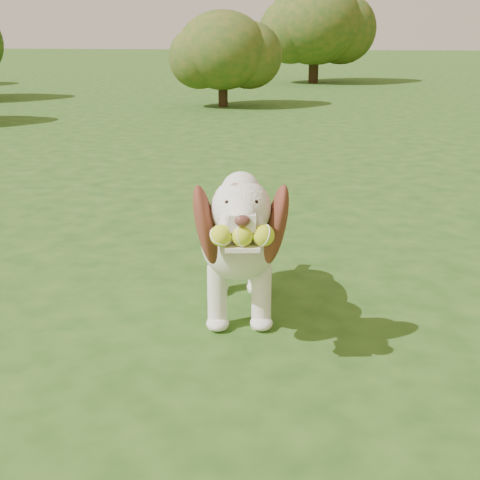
# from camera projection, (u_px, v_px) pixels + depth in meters

# --- Properties ---
(ground) EXTENTS (80.00, 80.00, 0.00)m
(ground) POSITION_uv_depth(u_px,v_px,m) (158.00, 344.00, 2.82)
(ground) COLOR #214714
(ground) RESTS_ON ground
(dog) EXTENTS (0.50, 1.17, 0.76)m
(dog) POSITION_uv_depth(u_px,v_px,m) (239.00, 233.00, 2.97)
(dog) COLOR white
(dog) RESTS_ON ground
(shrub_b) EXTENTS (1.51, 1.51, 1.57)m
(shrub_b) POSITION_uv_depth(u_px,v_px,m) (223.00, 50.00, 11.02)
(shrub_b) COLOR #382314
(shrub_b) RESTS_ON ground
(shrub_i) EXTENTS (2.26, 2.26, 2.34)m
(shrub_i) POSITION_uv_depth(u_px,v_px,m) (315.00, 23.00, 15.78)
(shrub_i) COLOR #382314
(shrub_i) RESTS_ON ground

